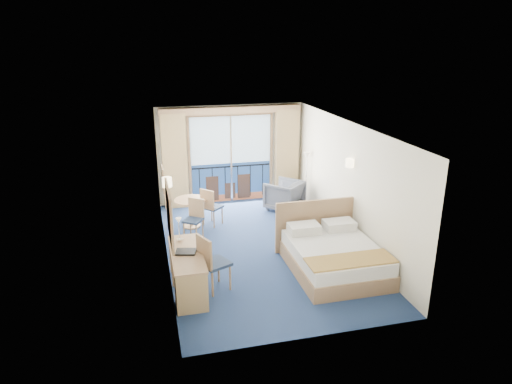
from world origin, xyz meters
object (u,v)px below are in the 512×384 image
Objects in this scene: armchair at (284,195)px; round_table at (191,206)px; bed at (333,255)px; floor_lamp at (307,166)px; desk at (190,281)px; desk_chair at (211,260)px; nightstand at (333,227)px; table_chair_b at (194,216)px; table_chair_a at (210,205)px.

round_table is (-2.55, -0.59, 0.14)m from armchair.
bed is at bearing 47.26° from armchair.
desk is (-3.59, -4.12, -0.73)m from floor_lamp.
floor_lamp is at bearing 78.63° from bed.
desk_chair is (0.41, 0.32, 0.19)m from desk.
bed is 1.57m from nightstand.
nightstand is 0.67× the size of round_table.
desk_chair reaches higher than armchair.
nightstand is 3.21m from table_chair_b.
floor_lamp reaches higher than armchair.
floor_lamp reaches higher than table_chair_a.
table_chair_b is (-2.54, -1.22, 0.12)m from armchair.
floor_lamp is 2.90m from table_chair_a.
desk is at bearing -169.53° from bed.
table_chair_a is at bearing -6.18° from round_table.
floor_lamp is 1.60× the size of table_chair_a.
desk_chair is 2.47m from table_chair_b.
armchair is 2.82m from table_chair_b.
table_chair_a is 1.04× the size of table_chair_b.
bed is 1.41× the size of floor_lamp.
desk is 1.71× the size of table_chair_a.
table_chair_b reaches higher than armchair.
armchair is 2.19m from table_chair_a.
nightstand is 0.32× the size of desk.
armchair is 1.11× the size of round_table.
nightstand is 0.34× the size of floor_lamp.
armchair is 0.57× the size of floor_lamp.
bed reaches higher than table_chair_b.
bed reaches higher than round_table.
desk_chair is (-2.46, -0.21, 0.30)m from bed.
nightstand is at bearing -92.62° from floor_lamp.
table_chair_a reaches higher than armchair.
table_chair_b is at bearing 165.23° from nightstand.
floor_lamp is at bearing 12.32° from round_table.
armchair is at bearing -170.08° from floor_lamp.
armchair is 0.92× the size of table_chair_a.
desk_chair reaches higher than round_table.
table_chair_a is at bearing -24.54° from armchair.
floor_lamp is at bearing 148.41° from armchair.
desk is (-3.49, -1.97, 0.16)m from nightstand.
bed is at bearing -113.41° from nightstand.
nightstand is 0.60× the size of armchair.
desk_chair is at bearing -129.95° from floor_lamp.
armchair is 2.62m from round_table.
desk is 1.49× the size of desk_chair.
bed is 2.46× the size of armchair.
desk is (-2.94, -4.01, 0.03)m from armchair.
nightstand is 0.57× the size of table_chair_b.
nightstand is (0.62, 1.44, -0.06)m from bed.
floor_lamp is 4.99m from desk_chair.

